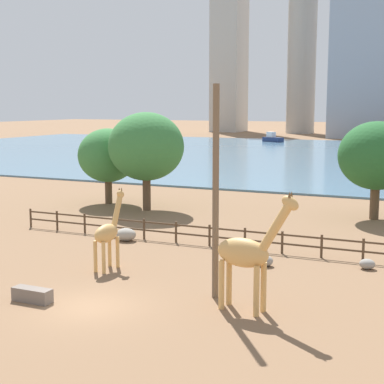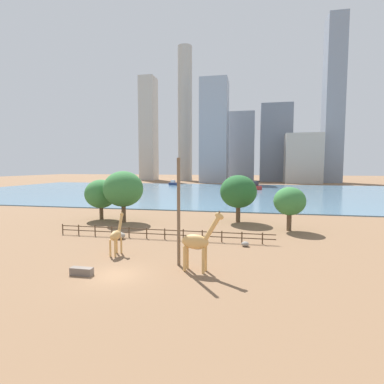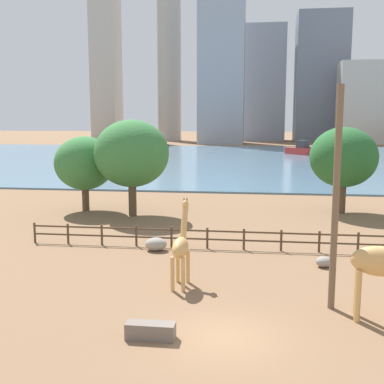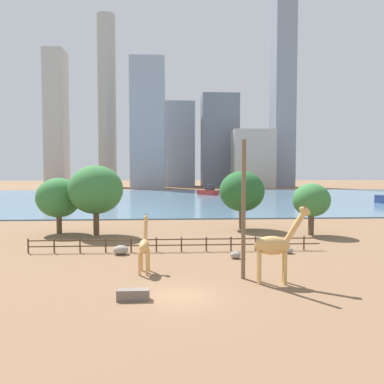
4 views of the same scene
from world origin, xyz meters
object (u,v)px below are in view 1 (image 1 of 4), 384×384
(boulder_near_fence, at_px, (126,234))
(tree_left_large, at_px, (377,156))
(feeding_trough, at_px, (32,295))
(tree_right_tall, at_px, (108,156))
(boat_sailboat, at_px, (273,138))
(giraffe_tall, at_px, (108,233))
(giraffe_companion, at_px, (247,253))
(boulder_small, at_px, (367,264))
(utility_pole, at_px, (216,193))
(boulder_by_pole, at_px, (265,261))
(tree_left_small, at_px, (146,147))

(boulder_near_fence, relative_size, tree_left_large, 0.18)
(boulder_near_fence, distance_m, feeding_trough, 11.80)
(tree_right_tall, distance_m, boat_sailboat, 86.84)
(giraffe_tall, distance_m, tree_right_tall, 20.82)
(giraffe_companion, relative_size, feeding_trough, 2.85)
(boulder_near_fence, bearing_deg, tree_left_large, 46.01)
(boulder_near_fence, distance_m, boat_sailboat, 99.65)
(giraffe_tall, height_order, boulder_small, giraffe_tall)
(feeding_trough, relative_size, tree_left_large, 0.25)
(giraffe_companion, relative_size, utility_pole, 0.55)
(giraffe_tall, distance_m, tree_left_large, 22.44)
(feeding_trough, bearing_deg, utility_pole, 28.64)
(boat_sailboat, bearing_deg, tree_right_tall, -54.55)
(feeding_trough, bearing_deg, tree_left_large, 66.53)
(boulder_near_fence, xyz_separation_m, feeding_trough, (2.21, -11.59, -0.10))
(boulder_by_pole, distance_m, boat_sailboat, 103.95)
(boulder_near_fence, bearing_deg, utility_pole, -40.46)
(tree_left_large, bearing_deg, utility_pole, -100.60)
(utility_pole, bearing_deg, tree_left_large, 79.40)
(giraffe_tall, distance_m, feeding_trough, 5.93)
(boulder_small, height_order, tree_left_small, tree_left_small)
(boulder_near_fence, xyz_separation_m, tree_left_large, (13.16, 13.63, 4.30))
(boulder_by_pole, height_order, tree_left_large, tree_left_large)
(boat_sailboat, bearing_deg, giraffe_companion, -45.82)
(tree_left_large, xyz_separation_m, boat_sailboat, (-32.79, 84.06, -3.75))
(giraffe_tall, bearing_deg, tree_left_small, 24.32)
(tree_left_large, distance_m, boat_sailboat, 90.31)
(tree_right_tall, relative_size, tree_left_small, 0.82)
(tree_left_large, bearing_deg, giraffe_companion, -95.47)
(boulder_near_fence, bearing_deg, feeding_trough, -79.21)
(giraffe_tall, bearing_deg, tree_right_tall, 34.47)
(utility_pole, distance_m, boulder_by_pole, 7.23)
(giraffe_companion, relative_size, tree_left_small, 0.65)
(giraffe_tall, relative_size, boat_sailboat, 0.77)
(tree_left_small, distance_m, boat_sailboat, 89.04)
(tree_left_large, bearing_deg, feeding_trough, -113.47)
(tree_right_tall, bearing_deg, boulder_small, -27.40)
(giraffe_companion, xyz_separation_m, tree_right_tall, (-19.60, 20.53, 1.68))
(feeding_trough, xyz_separation_m, boat_sailboat, (-21.84, 109.29, 0.65))
(boat_sailboat, bearing_deg, tree_left_small, -51.76)
(giraffe_companion, distance_m, boulder_small, 9.49)
(feeding_trough, distance_m, boat_sailboat, 111.45)
(tree_left_large, bearing_deg, boulder_near_fence, -133.99)
(utility_pole, distance_m, feeding_trough, 9.02)
(boat_sailboat, bearing_deg, giraffe_tall, -49.82)
(tree_left_large, height_order, tree_right_tall, tree_left_large)
(boulder_small, bearing_deg, tree_right_tall, 152.60)
(utility_pole, bearing_deg, boulder_small, 53.48)
(giraffe_companion, bearing_deg, tree_left_small, 136.92)
(boulder_small, bearing_deg, feeding_trough, -138.00)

